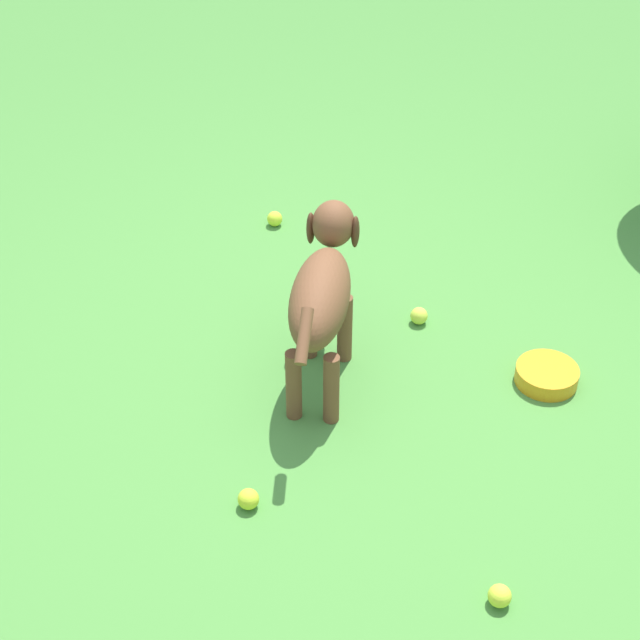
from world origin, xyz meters
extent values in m
plane|color=#478438|center=(0.00, 0.00, 0.00)|extent=(14.00, 14.00, 0.00)
ellipsoid|color=brown|center=(0.09, 0.17, 0.38)|extent=(0.46, 0.51, 0.22)
cylinder|color=brown|center=(0.24, 0.08, 0.13)|extent=(0.05, 0.05, 0.27)
cylinder|color=brown|center=(0.14, 0.00, 0.13)|extent=(0.05, 0.05, 0.27)
cylinder|color=brown|center=(0.04, 0.33, 0.13)|extent=(0.05, 0.05, 0.27)
cylinder|color=brown|center=(-0.06, 0.26, 0.13)|extent=(0.05, 0.05, 0.27)
ellipsoid|color=brown|center=(0.28, -0.07, 0.48)|extent=(0.22, 0.22, 0.16)
ellipsoid|color=#472B19|center=(0.32, -0.13, 0.46)|extent=(0.13, 0.14, 0.07)
sphere|color=black|center=(0.36, -0.17, 0.46)|extent=(0.03, 0.03, 0.03)
ellipsoid|color=#472B19|center=(0.33, -0.01, 0.46)|extent=(0.06, 0.06, 0.12)
ellipsoid|color=#472B19|center=(0.21, -0.11, 0.46)|extent=(0.06, 0.06, 0.12)
cylinder|color=brown|center=(-0.10, 0.41, 0.46)|extent=(0.13, 0.15, 0.13)
sphere|color=#C5DD41|center=(0.10, -0.35, 0.03)|extent=(0.07, 0.07, 0.07)
sphere|color=#C7DC2E|center=(-0.16, 0.71, 0.03)|extent=(0.07, 0.07, 0.07)
sphere|color=#D0E337|center=(-0.91, 0.43, 0.03)|extent=(0.07, 0.07, 0.07)
sphere|color=#C7E232|center=(0.99, -0.41, 0.03)|extent=(0.07, 0.07, 0.07)
cylinder|color=orange|center=(-0.44, -0.42, 0.03)|extent=(0.22, 0.22, 0.06)
camera|label=1|loc=(-1.79, 1.94, 2.28)|focal=55.35mm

